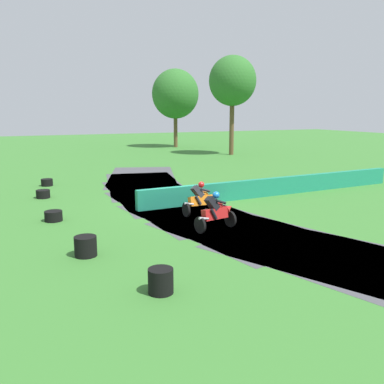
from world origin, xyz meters
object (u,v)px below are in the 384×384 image
object	(u,v)px
tire_stack_extra_a	(161,281)
motorcycle_lead_orange	(202,199)
tire_stack_mid_b	(53,216)
tire_stack_near	(47,182)
tire_stack_mid_a	(43,194)
tire_stack_far	(86,246)
motorcycle_chase_red	(216,212)

from	to	relation	value
tire_stack_extra_a	motorcycle_lead_orange	bearing A→B (deg)	57.08
tire_stack_mid_b	tire_stack_near	bearing A→B (deg)	86.22
tire_stack_mid_a	tire_stack_far	size ratio (longest dim) A/B	1.01
tire_stack_near	tire_stack_extra_a	world-z (taller)	tire_stack_extra_a
motorcycle_lead_orange	motorcycle_chase_red	xyz separation A→B (m)	(-0.51, -2.26, 0.02)
tire_stack_mid_a	tire_stack_far	distance (m)	9.33
tire_stack_far	tire_stack_mid_a	bearing A→B (deg)	92.36
motorcycle_lead_orange	tire_stack_near	bearing A→B (deg)	118.49
tire_stack_far	tire_stack_extra_a	distance (m)	3.51
tire_stack_far	tire_stack_extra_a	bearing A→B (deg)	-70.93
motorcycle_lead_orange	motorcycle_chase_red	size ratio (longest dim) A/B	1.00
motorcycle_chase_red	tire_stack_extra_a	distance (m)	5.62
tire_stack_mid_b	tire_stack_extra_a	xyz separation A→B (m)	(1.56, -7.87, 0.10)
motorcycle_chase_red	tire_stack_near	distance (m)	12.78
tire_stack_mid_b	tire_stack_extra_a	bearing A→B (deg)	-78.78
motorcycle_chase_red	tire_stack_near	world-z (taller)	motorcycle_chase_red
tire_stack_mid_b	tire_stack_far	world-z (taller)	tire_stack_far
tire_stack_mid_b	motorcycle_lead_orange	bearing A→B (deg)	-13.52
motorcycle_lead_orange	tire_stack_mid_b	distance (m)	5.94
motorcycle_chase_red	tire_stack_mid_a	bearing A→B (deg)	121.82
tire_stack_near	tire_stack_mid_b	xyz separation A→B (m)	(-0.54, -8.23, 0.00)
motorcycle_lead_orange	tire_stack_far	distance (m)	6.22
tire_stack_near	tire_stack_far	bearing A→B (deg)	-90.57
motorcycle_lead_orange	tire_stack_far	xyz separation A→B (m)	(-5.35, -3.17, -0.34)
tire_stack_near	tire_stack_mid_b	bearing A→B (deg)	-93.78
motorcycle_lead_orange	tire_stack_far	size ratio (longest dim) A/B	2.55
tire_stack_mid_a	tire_stack_far	bearing A→B (deg)	-87.64
tire_stack_mid_b	tire_stack_extra_a	size ratio (longest dim) A/B	1.13
tire_stack_far	motorcycle_lead_orange	bearing A→B (deg)	30.67
tire_stack_near	tire_stack_mid_a	size ratio (longest dim) A/B	0.98
tire_stack_near	tire_stack_mid_a	distance (m)	3.50
tire_stack_mid_a	tire_stack_near	bearing A→B (deg)	81.59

